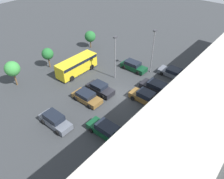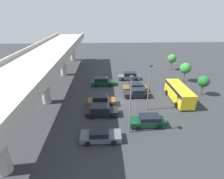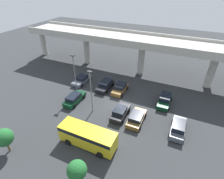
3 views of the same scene
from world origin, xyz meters
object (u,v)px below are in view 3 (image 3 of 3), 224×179
(parked_car_1, at_px, (74,99))
(parked_car_3, at_px, (120,88))
(parked_car_7, at_px, (178,128))
(parked_car_0, at_px, (82,80))
(tree_front_centre, at_px, (77,170))
(tree_front_left, at_px, (4,138))
(parked_car_4, at_px, (120,112))
(lamp_post_mid_lot, at_px, (75,72))
(lamp_post_near_aisle, at_px, (91,89))
(parked_car_5, at_px, (136,118))
(shuttle_bus, at_px, (88,136))
(parked_car_6, at_px, (165,100))
(parked_car_2, at_px, (105,85))

(parked_car_1, bearing_deg, parked_car_3, -43.83)
(parked_car_3, xyz_separation_m, parked_car_7, (11.22, -6.05, 0.01))
(parked_car_7, bearing_deg, parked_car_0, 72.93)
(tree_front_centre, bearing_deg, tree_front_left, 179.93)
(parked_car_4, distance_m, lamp_post_mid_lot, 10.91)
(parked_car_1, height_order, parked_car_7, parked_car_7)
(parked_car_4, bearing_deg, lamp_post_near_aisle, 99.57)
(parked_car_4, bearing_deg, parked_car_0, 60.40)
(parked_car_5, xyz_separation_m, shuttle_bus, (-4.38, -6.67, 0.84))
(parked_car_7, relative_size, lamp_post_mid_lot, 0.61)
(parked_car_6, relative_size, lamp_post_near_aisle, 0.65)
(parked_car_0, height_order, parked_car_5, parked_car_5)
(parked_car_0, height_order, lamp_post_mid_lot, lamp_post_mid_lot)
(parked_car_6, bearing_deg, lamp_post_near_aisle, -55.98)
(parked_car_4, height_order, tree_front_left, tree_front_left)
(shuttle_bus, distance_m, tree_front_centre, 5.52)
(parked_car_3, xyz_separation_m, parked_car_6, (8.33, -0.15, -0.00))
(parked_car_1, bearing_deg, tree_front_left, 172.54)
(parked_car_5, xyz_separation_m, lamp_post_near_aisle, (-7.21, -0.65, 3.62))
(lamp_post_mid_lot, bearing_deg, shuttle_bus, -49.29)
(parked_car_6, xyz_separation_m, tree_front_left, (-15.86, -17.97, 1.61))
(parked_car_4, relative_size, lamp_post_near_aisle, 0.60)
(parked_car_7, bearing_deg, parked_car_2, 67.27)
(parked_car_7, distance_m, tree_front_centre, 14.82)
(lamp_post_near_aisle, distance_m, tree_front_centre, 12.17)
(parked_car_4, height_order, parked_car_5, parked_car_4)
(lamp_post_near_aisle, bearing_deg, parked_car_0, 133.00)
(parked_car_5, relative_size, shuttle_bus, 0.60)
(parked_car_1, bearing_deg, parked_car_5, -90.96)
(parked_car_7, distance_m, lamp_post_mid_lot, 19.02)
(parked_car_4, xyz_separation_m, tree_front_centre, (0.25, -11.83, 1.90))
(parked_car_0, height_order, shuttle_bus, shuttle_bus)
(parked_car_0, bearing_deg, lamp_post_mid_lot, 19.18)
(parked_car_7, distance_m, shuttle_bus, 12.51)
(parked_car_1, xyz_separation_m, parked_car_6, (14.31, 6.08, 0.03))
(parked_car_4, relative_size, parked_car_5, 0.97)
(parked_car_4, height_order, lamp_post_near_aisle, lamp_post_near_aisle)
(tree_front_centre, bearing_deg, shuttle_bus, 111.06)
(parked_car_2, relative_size, parked_car_7, 1.00)
(parked_car_0, height_order, parked_car_6, parked_car_6)
(parked_car_1, relative_size, parked_car_7, 1.00)
(lamp_post_mid_lot, relative_size, tree_front_left, 2.15)
(parked_car_1, relative_size, lamp_post_mid_lot, 0.62)
(parked_car_6, bearing_deg, shuttle_bus, -29.81)
(parked_car_3, bearing_deg, parked_car_6, 88.95)
(parked_car_5, relative_size, parked_car_7, 0.98)
(parked_car_3, height_order, tree_front_centre, tree_front_centre)
(parked_car_2, bearing_deg, lamp_post_mid_lot, -50.15)
(parked_car_6, relative_size, lamp_post_mid_lot, 0.63)
(lamp_post_mid_lot, xyz_separation_m, tree_front_centre, (10.14, -14.57, -1.82))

